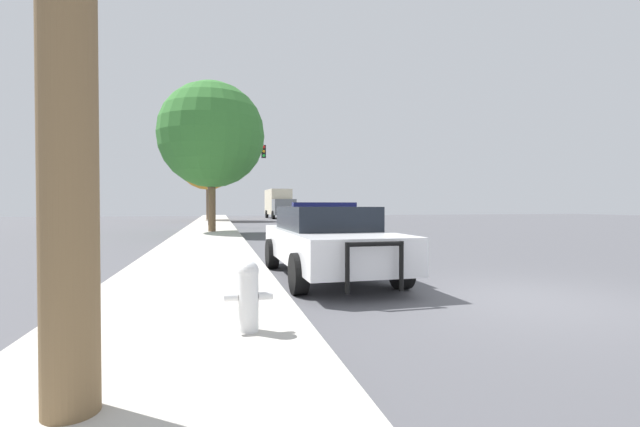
{
  "coord_description": "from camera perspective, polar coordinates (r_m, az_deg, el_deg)",
  "views": [
    {
      "loc": [
        -4.64,
        -5.67,
        1.48
      ],
      "look_at": [
        -0.59,
        11.24,
        1.15
      ],
      "focal_mm": 24.0,
      "sensor_mm": 36.0,
      "label": 1
    }
  ],
  "objects": [
    {
      "name": "ground_plane",
      "position": [
        7.47,
        25.7,
        -10.44
      ],
      "size": [
        110.0,
        110.0,
        0.0
      ],
      "primitive_type": "plane",
      "color": "#4F4F54"
    },
    {
      "name": "sidewalk_left",
      "position": [
        5.87,
        -18.06,
        -12.94
      ],
      "size": [
        3.0,
        110.0,
        0.13
      ],
      "color": "#BCB7AD",
      "rests_on": "ground_plane"
    },
    {
      "name": "police_car",
      "position": [
        8.85,
        0.94,
        -3.46
      ],
      "size": [
        2.19,
        5.05,
        1.54
      ],
      "rotation": [
        0.0,
        0.0,
        3.16
      ],
      "color": "white",
      "rests_on": "ground_plane"
    },
    {
      "name": "fire_hydrant",
      "position": [
        4.72,
        -9.53,
        -10.49
      ],
      "size": [
        0.52,
        0.23,
        0.76
      ],
      "color": "white",
      "rests_on": "sidewalk_left"
    },
    {
      "name": "traffic_light",
      "position": [
        30.33,
        -11.78,
        6.15
      ],
      "size": [
        3.97,
        0.35,
        5.73
      ],
      "color": "#424247",
      "rests_on": "sidewalk_left"
    },
    {
      "name": "car_background_oncoming",
      "position": [
        35.18,
        -1.65,
        -0.15
      ],
      "size": [
        2.17,
        4.68,
        1.33
      ],
      "rotation": [
        0.0,
        0.0,
        3.21
      ],
      "color": "#333856",
      "rests_on": "ground_plane"
    },
    {
      "name": "box_truck",
      "position": [
        48.65,
        -5.5,
        1.4
      ],
      "size": [
        2.7,
        7.9,
        3.28
      ],
      "rotation": [
        0.0,
        0.0,
        3.17
      ],
      "color": "slate",
      "rests_on": "ground_plane"
    },
    {
      "name": "tree_sidewalk_mid",
      "position": [
        23.03,
        -14.26,
        10.12
      ],
      "size": [
        5.43,
        5.43,
        7.69
      ],
      "color": "brown",
      "rests_on": "sidewalk_left"
    },
    {
      "name": "tree_sidewalk_far",
      "position": [
        41.57,
        -14.75,
        7.07
      ],
      "size": [
        5.79,
        5.79,
        8.6
      ],
      "color": "brown",
      "rests_on": "sidewalk_left"
    }
  ]
}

